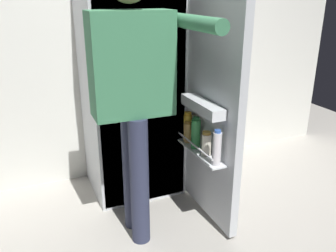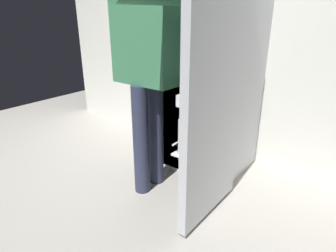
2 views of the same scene
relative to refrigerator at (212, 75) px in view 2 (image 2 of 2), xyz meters
name	(u,v)px [view 2 (image 2 of 2)]	position (x,y,z in m)	size (l,w,h in m)	color
ground_plane	(173,188)	(-0.03, -0.50, -0.85)	(6.37, 6.37, 0.00)	#B7B2A8
kitchen_wall	(235,15)	(-0.03, 0.42, 0.46)	(4.40, 0.10, 2.62)	silver
refrigerator	(212,75)	(0.00, 0.00, 0.00)	(0.75, 1.28, 1.70)	silver
person	(147,57)	(-0.20, -0.57, 0.19)	(0.57, 0.81, 1.71)	#2D334C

